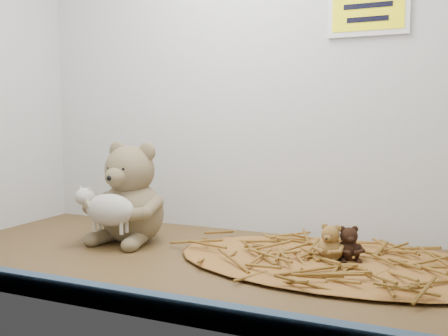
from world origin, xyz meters
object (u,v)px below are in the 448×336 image
at_px(toy_lamb, 110,210).
at_px(mini_teddy_brown, 349,242).
at_px(mini_teddy_tan, 331,241).
at_px(main_teddy, 131,192).

distance_m(toy_lamb, mini_teddy_brown, 0.52).
height_order(mini_teddy_tan, mini_teddy_brown, mini_teddy_tan).
relative_size(main_teddy, toy_lamb, 1.53).
bearing_deg(toy_lamb, mini_teddy_tan, 8.31).
relative_size(main_teddy, mini_teddy_tan, 3.20).
bearing_deg(mini_teddy_brown, toy_lamb, 164.05).
height_order(main_teddy, toy_lamb, main_teddy).
bearing_deg(toy_lamb, mini_teddy_brown, 9.41).
bearing_deg(mini_teddy_brown, main_teddy, 154.56).
xyz_separation_m(toy_lamb, mini_teddy_brown, (0.51, 0.09, -0.04)).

